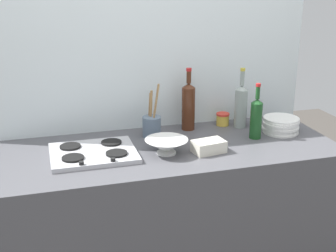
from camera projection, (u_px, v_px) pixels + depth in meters
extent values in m
cube|color=#4C4C51|center=(168.00, 222.00, 2.55)|extent=(1.80, 0.70, 0.90)
cube|color=silver|center=(150.00, 98.00, 2.70)|extent=(1.90, 0.06, 2.14)
cube|color=#B2B2B7|center=(93.00, 153.00, 2.30)|extent=(0.43, 0.35, 0.02)
cylinder|color=black|center=(73.00, 158.00, 2.20)|extent=(0.11, 0.11, 0.01)
cylinder|color=black|center=(117.00, 153.00, 2.25)|extent=(0.11, 0.11, 0.01)
cylinder|color=black|center=(70.00, 146.00, 2.34)|extent=(0.11, 0.11, 0.01)
cylinder|color=black|center=(111.00, 142.00, 2.40)|extent=(0.11, 0.11, 0.01)
cylinder|color=black|center=(81.00, 163.00, 2.13)|extent=(0.02, 0.02, 0.02)
cylinder|color=black|center=(113.00, 160.00, 2.17)|extent=(0.02, 0.02, 0.02)
cylinder|color=white|center=(280.00, 131.00, 2.63)|extent=(0.20, 0.20, 0.01)
cylinder|color=white|center=(280.00, 129.00, 2.63)|extent=(0.20, 0.20, 0.01)
cylinder|color=white|center=(280.00, 128.00, 2.63)|extent=(0.20, 0.20, 0.01)
cylinder|color=white|center=(281.00, 126.00, 2.62)|extent=(0.20, 0.20, 0.01)
cylinder|color=white|center=(280.00, 124.00, 2.62)|extent=(0.20, 0.20, 0.01)
cylinder|color=white|center=(281.00, 123.00, 2.61)|extent=(0.20, 0.20, 0.01)
cylinder|color=white|center=(281.00, 121.00, 2.61)|extent=(0.20, 0.20, 0.01)
cylinder|color=white|center=(281.00, 119.00, 2.61)|extent=(0.20, 0.20, 0.01)
cylinder|color=#472314|center=(188.00, 109.00, 2.64)|extent=(0.08, 0.08, 0.25)
cone|color=#472314|center=(189.00, 85.00, 2.60)|extent=(0.08, 0.08, 0.03)
cylinder|color=#472314|center=(189.00, 77.00, 2.58)|extent=(0.03, 0.03, 0.07)
cylinder|color=#B21E1E|center=(189.00, 70.00, 2.57)|extent=(0.03, 0.03, 0.02)
cylinder|color=#19471E|center=(256.00, 121.00, 2.51)|extent=(0.07, 0.07, 0.20)
cone|color=#19471E|center=(257.00, 101.00, 2.48)|extent=(0.07, 0.07, 0.02)
cylinder|color=#19471E|center=(258.00, 93.00, 2.46)|extent=(0.02, 0.02, 0.07)
cylinder|color=#B21E1E|center=(258.00, 85.00, 2.45)|extent=(0.03, 0.03, 0.02)
cylinder|color=gray|center=(241.00, 109.00, 2.69)|extent=(0.07, 0.07, 0.23)
cone|color=gray|center=(242.00, 88.00, 2.65)|extent=(0.07, 0.07, 0.03)
cylinder|color=gray|center=(242.00, 78.00, 2.63)|extent=(0.02, 0.02, 0.09)
cylinder|color=gold|center=(243.00, 70.00, 2.61)|extent=(0.03, 0.03, 0.02)
cylinder|color=white|center=(166.00, 153.00, 2.33)|extent=(0.10, 0.10, 0.01)
cone|color=white|center=(166.00, 146.00, 2.31)|extent=(0.22, 0.22, 0.07)
cube|color=silver|center=(209.00, 147.00, 2.33)|extent=(0.18, 0.13, 0.06)
cylinder|color=slate|center=(152.00, 127.00, 2.55)|extent=(0.10, 0.10, 0.11)
cylinder|color=#997247|center=(149.00, 110.00, 2.54)|extent=(0.02, 0.03, 0.20)
cylinder|color=#997247|center=(151.00, 110.00, 2.53)|extent=(0.03, 0.02, 0.22)
cylinder|color=#997247|center=(155.00, 107.00, 2.50)|extent=(0.04, 0.05, 0.26)
cylinder|color=#66384C|center=(256.00, 120.00, 2.71)|extent=(0.05, 0.05, 0.08)
cylinder|color=black|center=(256.00, 112.00, 2.70)|extent=(0.05, 0.05, 0.01)
cylinder|color=gold|center=(223.00, 120.00, 2.75)|extent=(0.08, 0.08, 0.06)
cylinder|color=red|center=(223.00, 114.00, 2.73)|extent=(0.08, 0.08, 0.01)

